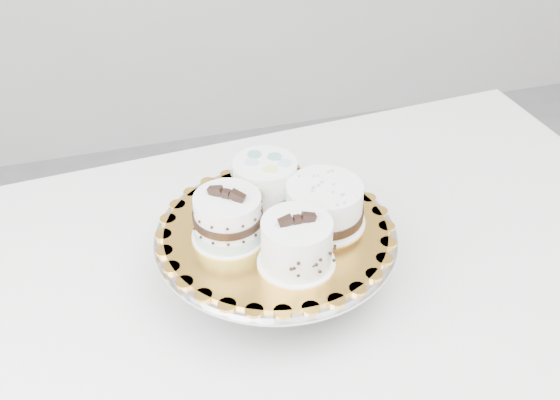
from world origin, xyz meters
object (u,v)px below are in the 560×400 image
object	(u,v)px
cake_board	(276,231)
table	(307,310)
cake_banded	(228,219)
cake_stand	(276,248)
cake_swirl	(297,244)
cake_ribbon	(325,205)
cake_dots	(265,182)

from	to	relation	value
cake_board	table	bearing A→B (deg)	-12.47
table	cake_banded	bearing A→B (deg)	168.27
cake_stand	cake_swirl	world-z (taller)	cake_swirl
table	cake_swirl	xyz separation A→B (m)	(-0.04, -0.07, 0.21)
table	cake_swirl	world-z (taller)	cake_swirl
cake_board	cake_stand	bearing A→B (deg)	-90.00
table	cake_swirl	distance (m)	0.22
cake_swirl	cake_banded	size ratio (longest dim) A/B	0.81
cake_banded	cake_stand	bearing A→B (deg)	35.46
table	cake_ribbon	world-z (taller)	cake_ribbon
cake_banded	cake_ribbon	bearing A→B (deg)	36.86
cake_board	cake_dots	size ratio (longest dim) A/B	2.65
cake_stand	cake_swirl	distance (m)	0.10
table	cake_board	xyz separation A→B (m)	(-0.05, 0.01, 0.17)
table	cake_banded	size ratio (longest dim) A/B	9.98
cake_board	cake_swirl	world-z (taller)	cake_swirl
cake_swirl	cake_board	bearing A→B (deg)	95.98
cake_swirl	cake_ribbon	xyz separation A→B (m)	(0.07, 0.08, -0.00)
cake_dots	cake_stand	bearing A→B (deg)	-73.48
table	cake_ribbon	xyz separation A→B (m)	(0.03, 0.01, 0.20)
cake_dots	cake_ribbon	world-z (taller)	cake_dots
cake_board	cake_swirl	size ratio (longest dim) A/B	3.02
cake_board	cake_ribbon	world-z (taller)	cake_ribbon
cake_ribbon	cake_board	bearing A→B (deg)	-164.57
cake_banded	table	bearing A→B (deg)	31.83
table	cake_ribbon	distance (m)	0.20
table	cake_stand	distance (m)	0.15
cake_dots	cake_ribbon	size ratio (longest dim) A/B	0.89
cake_board	cake_swirl	xyz separation A→B (m)	(0.01, -0.08, 0.04)
cake_stand	cake_swirl	bearing A→B (deg)	-84.77
cake_board	cake_dots	xyz separation A→B (m)	(0.00, 0.07, 0.04)
cake_swirl	cake_ribbon	bearing A→B (deg)	49.38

